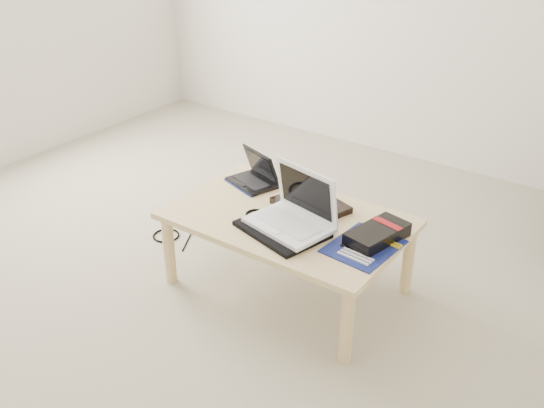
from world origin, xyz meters
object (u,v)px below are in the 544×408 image
Objects in this scene: coffee_table at (287,225)px; gpu_box at (377,235)px; netbook at (255,177)px; white_laptop at (294,213)px.

coffee_table is 3.44× the size of gpu_box.
gpu_box is (0.78, -0.15, -0.01)m from netbook.
gpu_box is (0.36, 0.12, -0.04)m from white_laptop.
gpu_box reaches higher than coffee_table.
coffee_table is 2.69× the size of white_laptop.
gpu_box is at bearing -10.67° from netbook.
coffee_table is 0.45m from gpu_box.
netbook is 0.79m from gpu_box.
netbook is 0.72× the size of white_laptop.
netbook is at bearing 169.33° from gpu_box.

